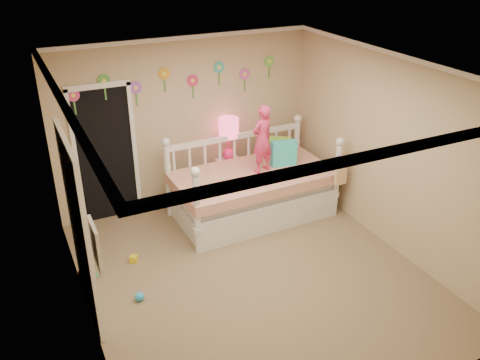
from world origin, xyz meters
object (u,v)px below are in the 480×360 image
child (262,139)px  daybed (253,177)px  nightstand (229,178)px  table_lamp (229,133)px

child → daybed: bearing=-24.2°
nightstand → table_lamp: size_ratio=0.93×
table_lamp → child: bearing=-74.6°
child → table_lamp: (-0.20, 0.72, -0.12)m
child → nightstand: bearing=-92.0°
child → nightstand: (-0.20, 0.72, -0.90)m
child → nightstand: size_ratio=1.57×
daybed → nightstand: size_ratio=3.68×
daybed → table_lamp: 0.84m
nightstand → daybed: bearing=-89.0°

